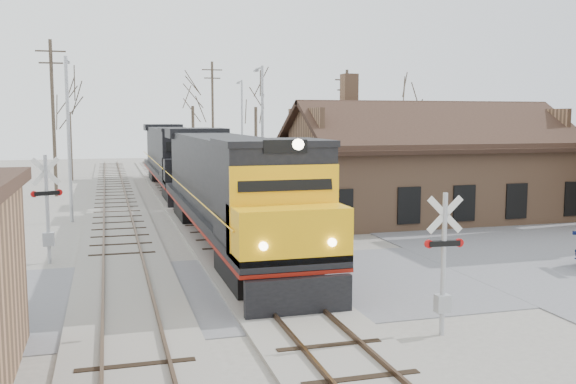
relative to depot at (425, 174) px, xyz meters
name	(u,v)px	position (x,y,z in m)	size (l,w,h in m)	color
ground	(268,287)	(-11.99, -12.00, -2.41)	(140.00, 140.00, 0.00)	gray
road	(268,286)	(-11.99, -12.00, -2.39)	(60.00, 9.00, 0.03)	slate
track_main	(202,217)	(-11.99, 3.00, -2.34)	(3.40, 90.00, 0.24)	gray
track_siding	(118,220)	(-16.49, 3.00, -2.34)	(3.40, 90.00, 0.24)	gray
depot	(425,174)	(0.00, 0.00, 0.00)	(15.20, 9.31, 7.90)	#8F664A
locomotive_lead	(229,187)	(-11.99, -5.14, 0.17)	(3.29, 22.06, 4.90)	black
locomotive_trailing	(175,156)	(-11.99, 17.19, 0.17)	(3.29, 22.06, 4.64)	black
crossbuck_near	(443,268)	(-8.87, -17.75, -0.66)	(1.05, 0.27, 3.66)	#A5A8AD
crossbuck_far	(48,213)	(-19.18, -6.40, -0.47)	(1.13, 0.50, 4.13)	#A5A8AD
streetlight_a	(69,130)	(-18.85, 3.73, 2.47)	(0.25, 2.04, 8.68)	#A5A8AD
streetlight_b	(262,127)	(-7.41, 7.89, 2.50)	(0.25, 2.04, 8.75)	#A5A8AD
streetlight_c	(242,124)	(-5.16, 25.00, 2.55)	(0.25, 2.04, 8.84)	#A5A8AD
utility_pole_a	(53,115)	(-20.45, 15.62, 3.25)	(2.00, 0.24, 10.85)	#382D23
utility_pole_b	(213,116)	(-6.77, 31.24, 3.30)	(2.00, 0.24, 10.94)	#382D23
utility_pole_c	(346,126)	(1.64, 16.50, 2.46)	(2.00, 0.24, 9.29)	#382D23
tree_b	(69,101)	(-19.99, 27.23, 4.55)	(3.99, 3.99, 9.78)	#382D23
tree_c	(193,95)	(-8.11, 35.97, 5.40)	(4.48, 4.48, 10.97)	#382D23
tree_d	(256,96)	(-2.39, 31.39, 5.23)	(4.38, 4.38, 10.73)	#382D23
tree_e	(409,97)	(10.80, 23.88, 5.01)	(4.25, 4.25, 10.41)	#382D23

